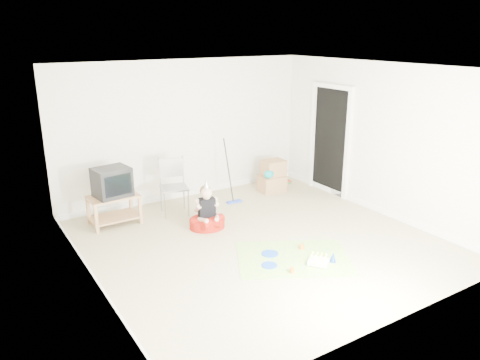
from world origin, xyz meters
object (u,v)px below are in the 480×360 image
crt_tv (112,182)px  seated_woman (207,217)px  tv_stand (114,207)px  birthday_cake (319,262)px  cardboard_boxes (272,177)px  folding_chair (174,188)px

crt_tv → seated_woman: crt_tv is taller
tv_stand → birthday_cake: 3.49m
cardboard_boxes → birthday_cake: size_ratio=1.83×
folding_chair → birthday_cake: folding_chair is taller
folding_chair → birthday_cake: (0.88, -2.79, -0.45)m
cardboard_boxes → seated_woman: bearing=-155.1°
tv_stand → crt_tv: bearing=-45.0°
folding_chair → seated_woman: size_ratio=1.20×
crt_tv → cardboard_boxes: bearing=-8.6°
seated_woman → birthday_cake: seated_woman is taller
folding_chair → cardboard_boxes: 2.17m
tv_stand → seated_woman: seated_woman is taller
folding_chair → birthday_cake: 2.96m
folding_chair → birthday_cake: size_ratio=2.90×
cardboard_boxes → folding_chair: bearing=-177.9°
cardboard_boxes → seated_woman: size_ratio=0.76×
folding_chair → cardboard_boxes: (2.16, 0.08, -0.18)m
crt_tv → seated_woman: (1.22, -0.96, -0.55)m
folding_chair → cardboard_boxes: size_ratio=1.58×
crt_tv → seated_woman: 1.65m
folding_chair → tv_stand: bearing=173.4°
birthday_cake → tv_stand: bearing=123.3°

